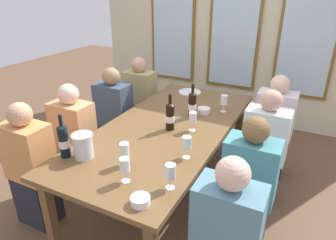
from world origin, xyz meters
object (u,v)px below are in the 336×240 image
object	(u,v)px
white_plate_0	(190,92)
seated_person_5	(248,189)
seated_person_4	(75,142)
wine_glass_2	(170,172)
wine_glass_0	(193,118)
tasting_bowl_1	(140,201)
wine_glass_3	(187,143)
wine_glass_5	(125,166)
wine_bottle_0	(170,116)
seated_person_0	(140,102)
wine_glass_1	(224,100)
wine_bottle_1	(64,141)
metal_pitcher	(83,146)
wine_bottle_2	(192,104)
wine_glass_4	(124,150)
seated_person_1	(273,129)
tasting_bowl_0	(204,111)
seated_person_2	(32,169)
seated_person_6	(114,118)
dining_table	(167,132)
seated_person_7	(264,151)

from	to	relation	value
white_plate_0	seated_person_5	size ratio (longest dim) A/B	0.24
seated_person_4	wine_glass_2	bearing A→B (deg)	-20.83
wine_glass_0	tasting_bowl_1	bearing A→B (deg)	-84.45
wine_glass_3	wine_glass_5	size ratio (longest dim) A/B	1.00
wine_bottle_0	seated_person_0	xyz separation A→B (m)	(-0.88, 0.92, -0.34)
seated_person_0	wine_glass_1	bearing A→B (deg)	-15.10
white_plate_0	seated_person_0	bearing A→B (deg)	-173.58
wine_bottle_1	wine_glass_2	bearing A→B (deg)	0.25
metal_pitcher	wine_bottle_2	distance (m)	1.14
tasting_bowl_1	wine_glass_3	world-z (taller)	wine_glass_3
wine_glass_2	seated_person_5	size ratio (longest dim) A/B	0.16
white_plate_0	seated_person_5	world-z (taller)	seated_person_5
wine_bottle_0	wine_glass_5	size ratio (longest dim) A/B	1.88
tasting_bowl_1	wine_glass_4	size ratio (longest dim) A/B	0.68
wine_glass_1	seated_person_5	xyz separation A→B (m)	(0.47, -0.85, -0.34)
metal_pitcher	wine_glass_1	distance (m)	1.47
wine_glass_1	wine_glass_4	xyz separation A→B (m)	(-0.33, -1.26, 0.00)
seated_person_0	wine_glass_3	bearing A→B (deg)	-47.16
wine_bottle_0	wine_glass_3	distance (m)	0.49
wine_bottle_2	wine_glass_0	size ratio (longest dim) A/B	1.89
wine_bottle_2	seated_person_0	size ratio (longest dim) A/B	0.30
seated_person_0	seated_person_1	xyz separation A→B (m)	(1.66, -0.04, 0.00)
tasting_bowl_0	seated_person_2	bearing A→B (deg)	-128.88
tasting_bowl_1	seated_person_4	bearing A→B (deg)	149.39
seated_person_0	seated_person_6	bearing A→B (deg)	-90.00
seated_person_1	dining_table	bearing A→B (deg)	-134.91
wine_glass_2	seated_person_4	distance (m)	1.39
dining_table	tasting_bowl_0	distance (m)	0.48
seated_person_5	seated_person_7	xyz separation A→B (m)	(0.00, 0.63, 0.00)
wine_bottle_2	wine_glass_2	distance (m)	1.14
wine_glass_1	wine_glass_5	world-z (taller)	same
seated_person_1	metal_pitcher	bearing A→B (deg)	-125.49
white_plate_0	metal_pitcher	distance (m)	1.71
seated_person_7	wine_glass_3	bearing A→B (deg)	-121.09
wine_bottle_2	wine_glass_4	world-z (taller)	wine_bottle_2
wine_bottle_1	wine_glass_4	xyz separation A→B (m)	(0.47, 0.10, -0.01)
dining_table	tasting_bowl_1	world-z (taller)	tasting_bowl_1
wine_glass_2	seated_person_1	size ratio (longest dim) A/B	0.16
tasting_bowl_0	wine_glass_1	xyz separation A→B (m)	(0.16, 0.12, 0.09)
wine_bottle_1	wine_glass_0	distance (m)	1.07
dining_table	metal_pitcher	world-z (taller)	metal_pitcher
white_plate_0	wine_glass_5	bearing A→B (deg)	-80.18
metal_pitcher	wine_glass_1	world-z (taller)	metal_pitcher
seated_person_0	seated_person_5	xyz separation A→B (m)	(1.66, -1.17, 0.00)
wine_bottle_2	seated_person_7	size ratio (longest dim) A/B	0.30
dining_table	wine_glass_2	world-z (taller)	wine_glass_2
tasting_bowl_0	seated_person_7	bearing A→B (deg)	-9.14
wine_bottle_1	seated_person_7	xyz separation A→B (m)	(1.27, 1.14, -0.35)
seated_person_7	seated_person_1	bearing A→B (deg)	90.00
wine_glass_2	white_plate_0	bearing A→B (deg)	109.06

